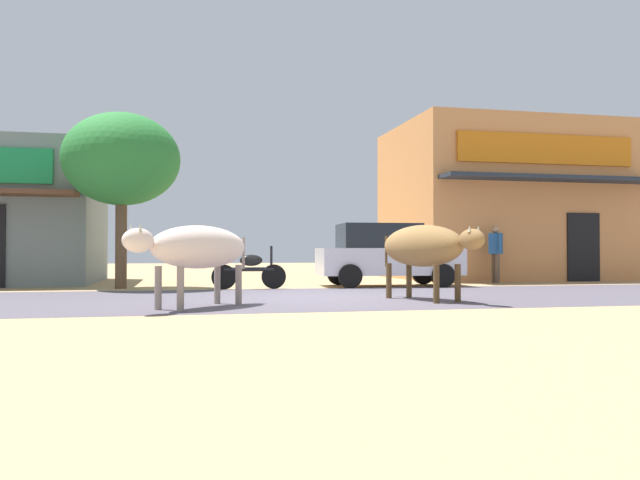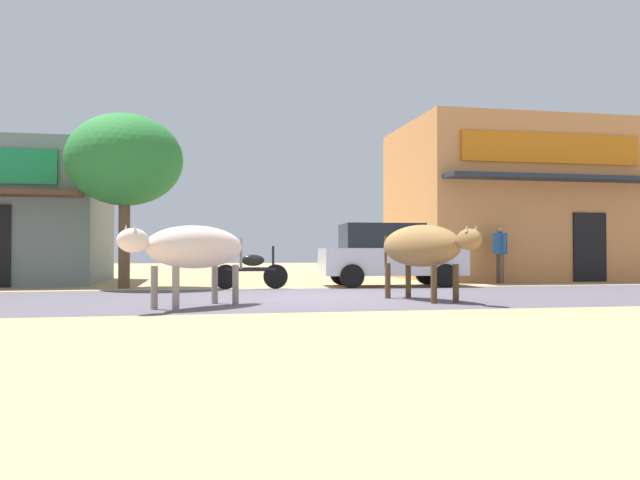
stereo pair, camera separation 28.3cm
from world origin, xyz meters
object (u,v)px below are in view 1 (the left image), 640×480
(parked_hatchback_car, at_px, (386,254))
(pedestrian_by_shop, at_px, (496,249))
(cow_near_brown, at_px, (197,248))
(roadside_tree, at_px, (122,160))
(parked_motorcycle, at_px, (250,270))
(cow_far_dark, at_px, (424,247))

(parked_hatchback_car, distance_m, pedestrian_by_shop, 3.71)
(cow_near_brown, relative_size, pedestrian_by_shop, 1.32)
(roadside_tree, relative_size, parked_motorcycle, 2.40)
(roadside_tree, xyz_separation_m, parked_motorcycle, (3.09, -0.92, -2.71))
(roadside_tree, distance_m, parked_motorcycle, 4.21)
(parked_hatchback_car, height_order, cow_near_brown, parked_hatchback_car)
(parked_motorcycle, height_order, pedestrian_by_shop, pedestrian_by_shop)
(roadside_tree, xyz_separation_m, pedestrian_by_shop, (10.35, 0.47, -2.19))
(roadside_tree, relative_size, cow_far_dark, 1.58)
(cow_far_dark, distance_m, pedestrian_by_shop, 7.32)
(parked_hatchback_car, bearing_deg, pedestrian_by_shop, 12.95)
(parked_motorcycle, xyz_separation_m, cow_near_brown, (-1.41, -5.02, 0.50))
(cow_near_brown, distance_m, pedestrian_by_shop, 10.78)
(parked_motorcycle, bearing_deg, cow_near_brown, -105.74)
(cow_near_brown, height_order, pedestrian_by_shop, pedestrian_by_shop)
(cow_near_brown, xyz_separation_m, pedestrian_by_shop, (8.67, 6.41, 0.02))
(parked_hatchback_car, relative_size, cow_near_brown, 1.73)
(parked_hatchback_car, relative_size, parked_motorcycle, 2.10)
(cow_near_brown, bearing_deg, roadside_tree, 105.76)
(parked_motorcycle, bearing_deg, cow_far_dark, -57.85)
(parked_motorcycle, xyz_separation_m, cow_far_dark, (2.74, -4.37, 0.54))
(parked_hatchback_car, height_order, parked_motorcycle, parked_hatchback_car)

